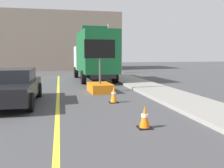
% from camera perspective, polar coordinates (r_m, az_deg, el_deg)
% --- Properties ---
extents(lane_center_stripe, '(0.14, 36.00, 0.01)m').
position_cam_1_polar(lane_center_stripe, '(5.04, -12.79, -16.04)').
color(lane_center_stripe, yellow).
rests_on(lane_center_stripe, ground).
extents(arrow_board_trailer, '(1.60, 1.86, 2.70)m').
position_cam_1_polar(arrow_board_trailer, '(12.76, -2.79, 0.26)').
color(arrow_board_trailer, orange).
rests_on(arrow_board_trailer, ground).
extents(box_truck, '(2.64, 7.29, 3.52)m').
position_cam_1_polar(box_truck, '(18.29, -4.13, 6.66)').
color(box_truck, black).
rests_on(box_truck, ground).
extents(pickup_car, '(2.18, 4.61, 1.38)m').
position_cam_1_polar(pickup_car, '(10.48, -22.61, -0.52)').
color(pickup_car, black).
rests_on(pickup_car, ground).
extents(highway_guide_sign, '(2.78, 0.35, 5.00)m').
position_cam_1_polar(highway_guide_sign, '(25.47, -2.54, 10.20)').
color(highway_guide_sign, gray).
rests_on(highway_guide_sign, ground).
extents(far_building_block, '(16.31, 8.00, 7.08)m').
position_cam_1_polar(far_building_block, '(33.87, -13.11, 9.41)').
color(far_building_block, gray).
rests_on(far_building_block, ground).
extents(traffic_cone_mid_lane, '(0.36, 0.36, 0.60)m').
position_cam_1_polar(traffic_cone_mid_lane, '(6.64, 7.58, -7.64)').
color(traffic_cone_mid_lane, black).
rests_on(traffic_cone_mid_lane, ground).
extents(traffic_cone_far_lane, '(0.36, 0.36, 0.69)m').
position_cam_1_polar(traffic_cone_far_lane, '(9.97, 0.41, -2.43)').
color(traffic_cone_far_lane, black).
rests_on(traffic_cone_far_lane, ground).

